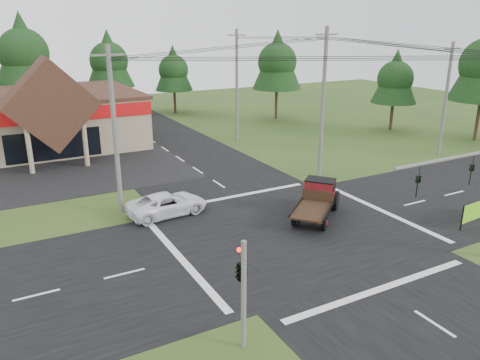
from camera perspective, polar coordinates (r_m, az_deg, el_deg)
ground at (r=27.71m, az=6.56°, el=-6.41°), size 120.00×120.00×0.00m
road_ns at (r=27.70m, az=6.56°, el=-6.39°), size 12.00×120.00×0.02m
road_ew at (r=27.70m, az=6.56°, el=-6.39°), size 120.00×12.00×0.02m
parking_apron at (r=41.11m, az=-26.31°, el=0.12°), size 28.00×14.00×0.02m
traffic_signal_corner at (r=16.99m, az=0.17°, el=-9.87°), size 0.53×2.48×4.40m
utility_pole_nw at (r=29.87m, az=-15.02°, el=5.83°), size 2.00×0.30×10.50m
utility_pole_ne at (r=36.83m, az=10.08°, el=9.25°), size 2.00×0.30×11.50m
utility_pole_far at (r=46.85m, az=23.79°, el=9.10°), size 2.00×0.30×10.20m
utility_pole_n at (r=48.48m, az=-0.39°, el=11.50°), size 2.00×0.30×11.20m
tree_row_c at (r=61.69m, az=-24.92°, el=14.12°), size 7.28×7.28×13.13m
tree_row_d at (r=64.29m, az=-15.72°, el=14.01°), size 6.16×6.16×11.11m
tree_row_e at (r=64.80m, az=-8.12°, el=13.33°), size 5.04×5.04×9.09m
tree_side_ne at (r=60.26m, az=4.57°, el=14.36°), size 6.16×6.16×11.11m
tree_side_e_near at (r=56.25m, az=18.43°, el=11.84°), size 5.04×5.04×9.09m
antique_flatbed_truck at (r=29.48m, az=9.24°, el=-2.57°), size 5.51×5.12×2.28m
white_pickup at (r=30.18m, az=-8.87°, el=-2.91°), size 5.33×2.80×1.43m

